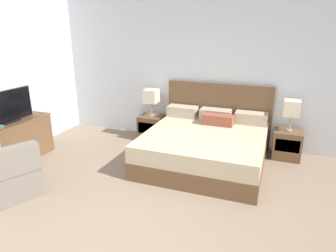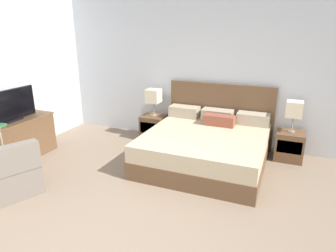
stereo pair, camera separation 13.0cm
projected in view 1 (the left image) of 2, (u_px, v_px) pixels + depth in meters
The scene contains 10 objects.
ground_plane at pixel (114, 250), 3.05m from camera, with size 10.01×10.01×0.00m, color #84705B.
wall_back at pixel (203, 67), 5.58m from camera, with size 7.00×0.06×2.89m, color silver.
bed at pixel (206, 145), 4.95m from camera, with size 1.96×1.97×1.18m.
nightstand_left at pixel (152, 127), 5.99m from camera, with size 0.46×0.44×0.49m.
nightstand_right at pixel (287, 144), 5.14m from camera, with size 0.46×0.44×0.49m.
table_lamp_left at pixel (151, 96), 5.79m from camera, with size 0.26×0.26×0.53m.
table_lamp_right at pixel (292, 108), 4.94m from camera, with size 0.26×0.26×0.53m.
dresser at pixel (16, 140), 5.00m from camera, with size 0.50×1.20×0.70m.
tv at pixel (7, 107), 4.75m from camera, with size 0.18×0.95×0.51m.
armchair_by_window at pixel (8, 177), 3.94m from camera, with size 0.91×0.90×0.76m.
Camera 1 is at (1.39, -2.14, 2.17)m, focal length 32.00 mm.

